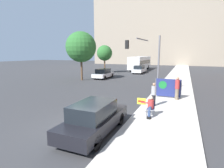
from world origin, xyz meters
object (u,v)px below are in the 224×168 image
protest_banner (168,88)px  parked_car_curbside (94,118)px  car_on_road_midblock (139,69)px  street_tree_near_curb (81,47)px  car_on_road_nearest (103,74)px  street_tree_midblock (105,53)px  city_bus_on_road (140,62)px  traffic_light_pole (146,54)px  jogger_on_sidewalk (154,94)px  seated_protester (150,106)px  pedestrian_behind (177,88)px

protest_banner → parked_car_curbside: bearing=-107.8°
car_on_road_midblock → street_tree_near_curb: (-5.34, -12.09, 3.89)m
street_tree_near_curb → car_on_road_midblock: bearing=66.2°
car_on_road_nearest → street_tree_midblock: size_ratio=0.83×
parked_car_curbside → city_bus_on_road: city_bus_on_road is taller
protest_banner → traffic_light_pole: size_ratio=0.40×
car_on_road_nearest → street_tree_near_curb: bearing=-124.7°
jogger_on_sidewalk → traffic_light_pole: bearing=-50.6°
jogger_on_sidewalk → seated_protester: bearing=114.2°
traffic_light_pole → car_on_road_midblock: traffic_light_pole is taller
traffic_light_pole → street_tree_midblock: size_ratio=0.97×
traffic_light_pole → car_on_road_midblock: (-4.66, 16.58, -2.93)m
car_on_road_midblock → parked_car_curbside: bearing=-80.4°
seated_protester → car_on_road_nearest: bearing=133.4°
seated_protester → parked_car_curbside: 3.57m
street_tree_midblock → seated_protester: bearing=-58.9°
street_tree_near_curb → street_tree_midblock: street_tree_near_curb is taller
city_bus_on_road → traffic_light_pole: bearing=-75.2°
traffic_light_pole → pedestrian_behind: bearing=-36.4°
car_on_road_midblock → pedestrian_behind: bearing=-67.7°
parked_car_curbside → street_tree_midblock: street_tree_midblock is taller
jogger_on_sidewalk → protest_banner: 2.89m
jogger_on_sidewalk → car_on_road_midblock: 22.19m
car_on_road_midblock → traffic_light_pole: bearing=-74.3°
traffic_light_pole → car_on_road_nearest: bearing=137.1°
traffic_light_pole → jogger_on_sidewalk: bearing=-70.5°
jogger_on_sidewalk → street_tree_near_curb: (-11.66, 9.18, 3.71)m
car_on_road_midblock → city_bus_on_road: city_bus_on_road is taller
car_on_road_midblock → street_tree_near_curb: bearing=-113.8°
jogger_on_sidewalk → pedestrian_behind: bearing=-100.1°
pedestrian_behind → car_on_road_midblock: bearing=-76.6°
pedestrian_behind → car_on_road_midblock: 20.36m
car_on_road_nearest → city_bus_on_road: 15.94m
city_bus_on_road → street_tree_near_curb: (-3.85, -18.73, 2.86)m
car_on_road_nearest → car_on_road_midblock: car_on_road_midblock is taller
protest_banner → car_on_road_midblock: 19.74m
parked_car_curbside → street_tree_midblock: bearing=114.1°
car_on_road_nearest → street_tree_near_curb: street_tree_near_curb is taller
jogger_on_sidewalk → protest_banner: bearing=-83.7°
protest_banner → parked_car_curbside: 8.33m
jogger_on_sidewalk → city_bus_on_road: city_bus_on_road is taller
seated_protester → pedestrian_behind: pedestrian_behind is taller
city_bus_on_road → street_tree_midblock: street_tree_midblock is taller
pedestrian_behind → street_tree_near_curb: (-13.06, 6.74, 3.60)m
seated_protester → traffic_light_pole: size_ratio=0.23×
protest_banner → car_on_road_midblock: bearing=110.8°
traffic_light_pole → street_tree_near_curb: size_ratio=0.77×
pedestrian_behind → street_tree_near_curb: bearing=-36.2°
traffic_light_pole → protest_banner: bearing=-38.8°
traffic_light_pole → street_tree_near_curb: street_tree_near_curb is taller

